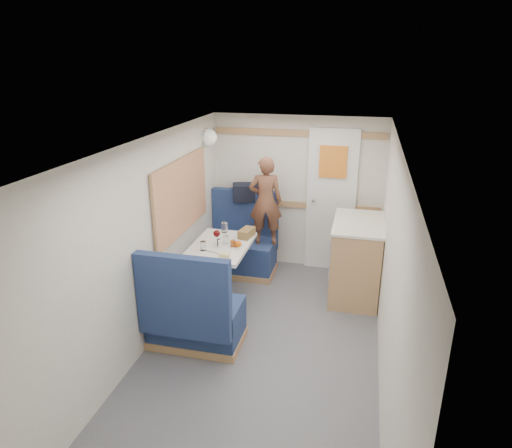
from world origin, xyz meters
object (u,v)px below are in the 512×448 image
(duffel_bag, at_px, (251,192))
(dinette_table, at_px, (221,257))
(tumbler_left, at_px, (203,246))
(tumbler_mid, at_px, (224,228))
(person, at_px, (266,201))
(salt_grinder, at_px, (220,244))
(pepper_grinder, at_px, (219,243))
(bench_far, at_px, (241,249))
(orange_fruit, at_px, (238,244))
(cheese_block, at_px, (225,255))
(tumbler_right, at_px, (226,241))
(galley_counter, at_px, (356,259))
(wine_glass, at_px, (217,234))
(dome_light, at_px, (209,137))
(tray, at_px, (225,247))
(beer_glass, at_px, (233,244))
(bench_near, at_px, (194,319))
(bread_loaf, at_px, (247,233))

(duffel_bag, bearing_deg, dinette_table, -110.45)
(tumbler_left, bearing_deg, tumbler_mid, 83.24)
(person, relative_size, salt_grinder, 11.48)
(person, bearing_deg, duffel_bag, -61.76)
(person, distance_m, tumbler_left, 1.11)
(pepper_grinder, bearing_deg, bench_far, 90.44)
(person, relative_size, duffel_bag, 2.40)
(orange_fruit, bearing_deg, cheese_block, -103.19)
(duffel_bag, bearing_deg, person, -67.03)
(orange_fruit, distance_m, tumbler_mid, 0.52)
(tumbler_right, distance_m, pepper_grinder, 0.09)
(duffel_bag, height_order, pepper_grinder, duffel_bag)
(bench_far, relative_size, galley_counter, 1.14)
(person, distance_m, wine_glass, 0.90)
(dome_light, xyz_separation_m, person, (0.72, -0.05, -0.74))
(dome_light, bearing_deg, bench_far, 2.12)
(dome_light, xyz_separation_m, duffel_bag, (0.45, 0.27, -0.74))
(dome_light, xyz_separation_m, pepper_grinder, (0.40, -0.92, -0.98))
(cheese_block, bearing_deg, person, 81.24)
(wine_glass, bearing_deg, pepper_grinder, -55.64)
(tray, height_order, beer_glass, beer_glass)
(bench_far, xyz_separation_m, bench_near, (0.00, -1.73, 0.00))
(duffel_bag, relative_size, wine_glass, 2.75)
(galley_counter, relative_size, salt_grinder, 9.50)
(galley_counter, xyz_separation_m, orange_fruit, (-1.24, -0.61, 0.31))
(bench_far, distance_m, galley_counter, 1.51)
(beer_glass, bearing_deg, wine_glass, 164.84)
(tumbler_mid, bearing_deg, tumbler_right, -69.93)
(bread_loaf, bearing_deg, tumbler_right, -118.21)
(beer_glass, xyz_separation_m, bread_loaf, (0.06, 0.35, 0.00))
(salt_grinder, bearing_deg, dome_light, 113.83)
(duffel_bag, height_order, beer_glass, duffel_bag)
(tumbler_right, relative_size, beer_glass, 1.21)
(bench_near, height_order, tumbler_mid, bench_near)
(bench_near, height_order, orange_fruit, bench_near)
(dinette_table, distance_m, tray, 0.19)
(tray, height_order, cheese_block, cheese_block)
(bench_far, bearing_deg, duffel_bag, 75.92)
(cheese_block, height_order, wine_glass, wine_glass)
(wine_glass, height_order, pepper_grinder, wine_glass)
(tumbler_left, bearing_deg, dome_light, 104.01)
(bench_far, distance_m, wine_glass, 1.02)
(beer_glass, bearing_deg, duffel_bag, 94.96)
(bench_far, distance_m, orange_fruit, 1.06)
(bench_near, height_order, dome_light, dome_light)
(bench_near, distance_m, tray, 0.91)
(tumbler_right, bearing_deg, bread_loaf, 61.79)
(bench_near, xyz_separation_m, salt_grinder, (0.03, 0.76, 0.47))
(dinette_table, distance_m, salt_grinder, 0.23)
(pepper_grinder, xyz_separation_m, salt_grinder, (0.02, -0.04, 0.00))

